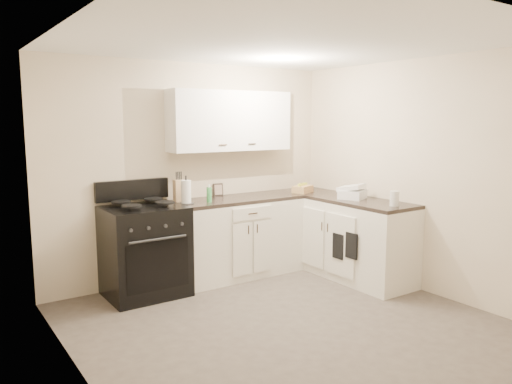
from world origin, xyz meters
TOP-DOWN VIEW (x-y plane):
  - floor at (0.00, 0.00)m, footprint 3.60×3.60m
  - ceiling at (0.00, 0.00)m, footprint 3.60×3.60m
  - wall_back at (0.00, 1.80)m, footprint 3.60×0.00m
  - wall_right at (1.80, 0.00)m, footprint 0.00×3.60m
  - wall_left at (-1.80, 0.00)m, footprint 0.00×3.60m
  - wall_front at (0.00, -1.80)m, footprint 3.60×0.00m
  - base_cabinets_back at (0.43, 1.50)m, footprint 1.55×0.60m
  - base_cabinets_right at (1.50, 0.85)m, footprint 0.60×1.90m
  - countertop_back at (0.43, 1.50)m, footprint 1.55×0.60m
  - countertop_right at (1.50, 0.85)m, footprint 0.60×1.90m
  - upper_cabinets at (0.43, 1.65)m, footprint 1.55×0.30m
  - stove at (-0.76, 1.48)m, footprint 0.82×0.70m
  - knife_block at (-0.27, 1.63)m, footprint 0.12×0.11m
  - paper_towel at (-0.27, 1.45)m, footprint 0.14×0.14m
  - soap_bottle at (-0.01, 1.40)m, footprint 0.07×0.07m
  - picture_frame at (0.31, 1.76)m, footprint 0.13×0.06m
  - wicker_basket at (1.34, 1.40)m, footprint 0.31×0.26m
  - countertop_grill at (1.49, 0.68)m, footprint 0.37×0.36m
  - glass_jar at (1.50, 0.07)m, footprint 0.12×0.12m
  - oven_mitt_near at (1.18, 0.37)m, footprint 0.02×0.17m
  - oven_mitt_far at (1.18, 0.57)m, footprint 0.02×0.17m

SIDE VIEW (x-z plane):
  - floor at x=0.00m, z-range 0.00..0.00m
  - oven_mitt_far at x=1.18m, z-range 0.29..0.58m
  - base_cabinets_back at x=0.43m, z-range 0.00..0.90m
  - base_cabinets_right at x=1.50m, z-range 0.00..0.90m
  - stove at x=-0.76m, z-range -0.03..0.95m
  - oven_mitt_near at x=1.18m, z-range 0.34..0.63m
  - countertop_back at x=0.43m, z-range 0.90..0.94m
  - countertop_right at x=1.50m, z-range 0.90..0.94m
  - wicker_basket at x=1.34m, z-range 0.94..1.03m
  - countertop_grill at x=1.49m, z-range 0.94..1.04m
  - picture_frame at x=0.31m, z-range 0.94..1.09m
  - glass_jar at x=1.50m, z-range 0.94..1.10m
  - soap_bottle at x=-0.01m, z-range 0.94..1.11m
  - knife_block at x=-0.27m, z-range 0.94..1.19m
  - paper_towel at x=-0.27m, z-range 0.94..1.20m
  - wall_back at x=0.00m, z-range -0.55..3.05m
  - wall_right at x=1.80m, z-range -0.55..3.05m
  - wall_left at x=-1.80m, z-range -0.55..3.05m
  - wall_front at x=0.00m, z-range -0.55..3.05m
  - upper_cabinets at x=0.43m, z-range 1.49..2.19m
  - ceiling at x=0.00m, z-range 2.50..2.50m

